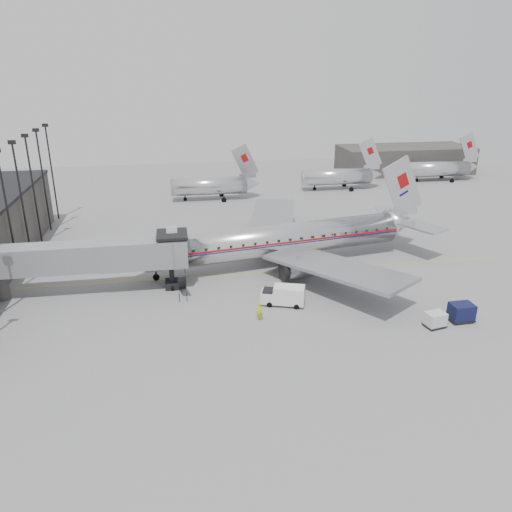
{
  "coord_description": "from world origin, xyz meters",
  "views": [
    {
      "loc": [
        -8.5,
        -49.23,
        23.91
      ],
      "look_at": [
        0.39,
        3.52,
        3.2
      ],
      "focal_mm": 35.0,
      "sensor_mm": 36.0,
      "label": 1
    }
  ],
  "objects_px": {
    "airliner": "(282,240)",
    "ramp_worker": "(260,312)",
    "service_van": "(283,295)",
    "baggage_cart_navy": "(461,312)",
    "baggage_cart_white": "(435,319)"
  },
  "relations": [
    {
      "from": "airliner",
      "to": "baggage_cart_white",
      "type": "relative_size",
      "value": 18.63
    },
    {
      "from": "baggage_cart_navy",
      "to": "ramp_worker",
      "type": "distance_m",
      "value": 19.95
    },
    {
      "from": "airliner",
      "to": "ramp_worker",
      "type": "xyz_separation_m",
      "value": [
        -5.42,
        -14.53,
        -2.26
      ]
    },
    {
      "from": "baggage_cart_white",
      "to": "baggage_cart_navy",
      "type": "bearing_deg",
      "value": 1.3
    },
    {
      "from": "service_van",
      "to": "baggage_cart_navy",
      "type": "bearing_deg",
      "value": -2.13
    },
    {
      "from": "baggage_cart_navy",
      "to": "ramp_worker",
      "type": "xyz_separation_m",
      "value": [
        -19.67,
        3.29,
        -0.0
      ]
    },
    {
      "from": "airliner",
      "to": "baggage_cart_white",
      "type": "xyz_separation_m",
      "value": [
        11.12,
        -18.53,
        -2.43
      ]
    },
    {
      "from": "airliner",
      "to": "baggage_cart_navy",
      "type": "xyz_separation_m",
      "value": [
        14.25,
        -17.82,
        -2.26
      ]
    },
    {
      "from": "service_van",
      "to": "baggage_cart_navy",
      "type": "height_order",
      "value": "service_van"
    },
    {
      "from": "baggage_cart_navy",
      "to": "baggage_cart_white",
      "type": "xyz_separation_m",
      "value": [
        -3.13,
        -0.71,
        -0.18
      ]
    },
    {
      "from": "airliner",
      "to": "ramp_worker",
      "type": "distance_m",
      "value": 15.67
    },
    {
      "from": "airliner",
      "to": "service_van",
      "type": "height_order",
      "value": "airliner"
    },
    {
      "from": "service_van",
      "to": "ramp_worker",
      "type": "bearing_deg",
      "value": -116.1
    },
    {
      "from": "airliner",
      "to": "service_van",
      "type": "xyz_separation_m",
      "value": [
        -2.34,
        -11.45,
        -2.12
      ]
    },
    {
      "from": "service_van",
      "to": "ramp_worker",
      "type": "xyz_separation_m",
      "value": [
        -3.08,
        -3.08,
        -0.14
      ]
    }
  ]
}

